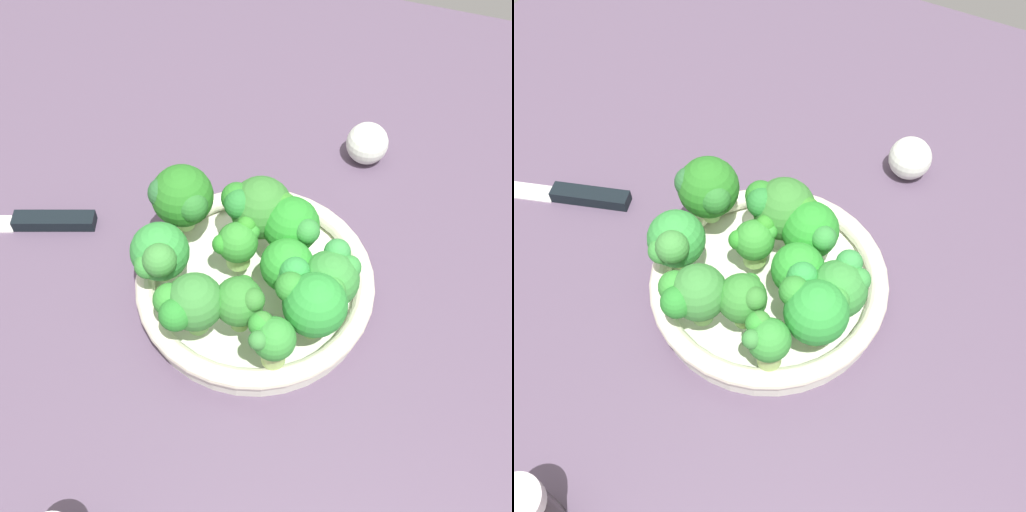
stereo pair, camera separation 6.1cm
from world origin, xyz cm
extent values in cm
cube|color=#57465C|center=(0.00, 0.00, -1.25)|extent=(130.00, 130.00, 2.50)
cylinder|color=silver|center=(-1.95, 0.12, 0.87)|extent=(24.37, 24.37, 1.73)
torus|color=silver|center=(-1.95, 0.12, 2.79)|extent=(25.39, 25.39, 2.12)
cylinder|color=#8DC66A|center=(-6.41, 2.35, 4.74)|extent=(2.67, 2.67, 1.77)
sphere|color=#298E2A|center=(-6.41, 2.35, 7.58)|extent=(6.03, 6.03, 6.03)
sphere|color=#328838|center=(-5.11, 4.42, 8.96)|extent=(2.56, 2.56, 2.56)
sphere|color=#36893A|center=(-5.72, 3.88, 8.27)|extent=(3.07, 3.07, 3.07)
sphere|color=#2A8834|center=(-6.82, -0.07, 8.05)|extent=(2.85, 2.85, 2.85)
cylinder|color=#9ACC66|center=(-2.64, -2.14, 4.86)|extent=(2.53, 2.53, 2.02)
sphere|color=#358C30|center=(-2.64, -2.14, 7.26)|extent=(4.26, 4.26, 4.26)
sphere|color=#2C8A27|center=(-1.68, -3.39, 7.60)|extent=(2.11, 2.11, 2.11)
sphere|color=#328A2E|center=(-3.92, -1.08, 7.89)|extent=(1.75, 1.75, 1.75)
sphere|color=#318627|center=(-4.18, -1.71, 8.37)|extent=(2.01, 2.01, 2.01)
cylinder|color=#8EC367|center=(2.50, 7.51, 5.08)|extent=(2.33, 2.33, 2.45)
sphere|color=green|center=(2.50, 7.51, 8.30)|extent=(6.14, 6.14, 6.14)
sphere|color=green|center=(0.78, 8.53, 8.82)|extent=(2.73, 2.73, 2.73)
sphere|color=#318930|center=(2.09, 4.96, 9.37)|extent=(2.94, 2.94, 2.94)
sphere|color=#3C8530|center=(2.98, 5.87, 8.69)|extent=(2.52, 2.52, 2.52)
cylinder|color=#90C464|center=(1.44, -8.83, 4.88)|extent=(1.86, 1.86, 2.06)
sphere|color=green|center=(1.44, -8.83, 7.84)|extent=(5.95, 5.95, 5.95)
sphere|color=#388E38|center=(3.78, -8.98, 8.39)|extent=(2.59, 2.59, 2.59)
sphere|color=#3D883A|center=(3.44, -7.70, 9.48)|extent=(3.33, 3.33, 3.33)
cylinder|color=#97D563|center=(-1.49, 3.54, 4.78)|extent=(1.94, 1.94, 1.85)
sphere|color=green|center=(-1.49, 3.54, 7.46)|extent=(5.40, 5.40, 5.40)
sphere|color=#3D883A|center=(-3.05, 3.50, 7.79)|extent=(2.26, 2.26, 2.26)
sphere|color=green|center=(-0.02, 4.71, 8.86)|extent=(3.04, 3.04, 3.04)
sphere|color=#3A8B40|center=(0.36, 4.34, 8.26)|extent=(2.82, 2.82, 2.82)
cylinder|color=#90C85A|center=(-1.30, 7.98, 4.72)|extent=(2.08, 2.08, 1.74)
sphere|color=#368938|center=(-1.30, 7.98, 7.46)|extent=(5.77, 5.77, 5.77)
sphere|color=#368D3B|center=(-2.59, 9.40, 8.46)|extent=(2.42, 2.42, 2.42)
sphere|color=green|center=(-3.59, 7.91, 8.99)|extent=(2.65, 2.65, 2.65)
cylinder|color=#97C870|center=(-7.49, -1.30, 4.69)|extent=(1.84, 1.84, 1.67)
sphere|color=#367C30|center=(-7.49, -1.30, 7.71)|extent=(6.73, 6.73, 6.73)
sphere|color=#358629|center=(-7.43, 0.87, 8.21)|extent=(4.02, 4.02, 4.02)
sphere|color=#2B7D27|center=(-6.99, -3.83, 8.82)|extent=(3.35, 3.35, 3.35)
sphere|color=#297B32|center=(-6.10, -3.22, 9.05)|extent=(3.19, 3.19, 3.19)
cylinder|color=#79B54E|center=(4.38, 0.69, 5.17)|extent=(1.84, 1.84, 2.64)
sphere|color=#358231|center=(4.38, 0.69, 8.04)|extent=(4.78, 4.78, 4.78)
sphere|color=#357C2F|center=(4.53, 2.15, 9.32)|extent=(2.27, 2.27, 2.27)
sphere|color=#2F812A|center=(2.74, 0.63, 8.42)|extent=(1.97, 1.97, 1.97)
cylinder|color=#82C364|center=(5.99, -3.07, 5.21)|extent=(2.12, 2.12, 2.72)
sphere|color=#398337|center=(5.99, -3.07, 8.37)|extent=(5.52, 5.52, 5.52)
sphere|color=#348D31|center=(6.72, -5.24, 8.66)|extent=(3.18, 3.18, 3.18)
sphere|color=#29842C|center=(8.14, -4.00, 8.91)|extent=(3.10, 3.10, 3.10)
cylinder|color=#A0C769|center=(6.90, 5.02, 5.20)|extent=(2.33, 2.33, 2.69)
sphere|color=#358D36|center=(6.90, 5.02, 7.87)|extent=(4.09, 4.09, 4.09)
sphere|color=#398439|center=(8.10, 3.93, 8.98)|extent=(1.79, 1.79, 1.79)
sphere|color=#378230|center=(6.18, 3.61, 8.79)|extent=(2.13, 2.13, 2.13)
sphere|color=#308C2E|center=(6.39, 3.50, 8.74)|extent=(2.23, 2.23, 2.23)
cylinder|color=#99C86F|center=(-5.47, -9.36, 5.18)|extent=(1.91, 1.91, 2.64)
sphere|color=#297523|center=(-5.47, -9.36, 8.65)|extent=(6.64, 6.64, 6.64)
sphere|color=#2B6632|center=(-4.57, -10.98, 9.43)|extent=(3.36, 3.36, 3.36)
sphere|color=#2B712B|center=(-4.13, -7.64, 9.21)|extent=(3.34, 3.34, 3.34)
cube|color=black|center=(-3.01, -25.65, 0.75)|extent=(5.32, 9.78, 1.50)
sphere|color=silver|center=(-26.38, 6.33, 2.67)|extent=(5.34, 5.34, 5.34)
camera|label=1|loc=(32.33, 12.45, 56.14)|focal=42.70mm
camera|label=2|loc=(29.78, 18.01, 56.14)|focal=42.70mm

